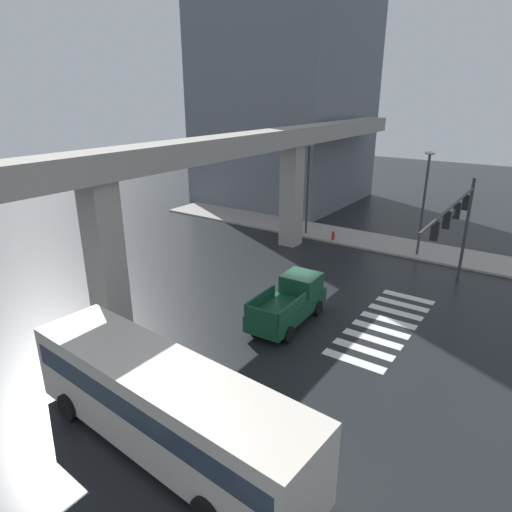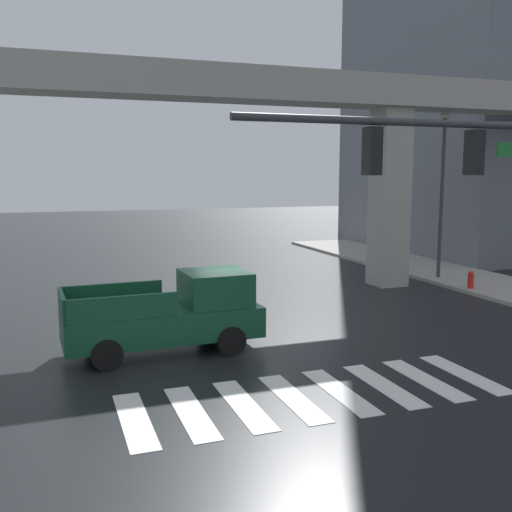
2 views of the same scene
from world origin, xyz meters
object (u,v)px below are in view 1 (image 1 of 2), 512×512
object	(u,v)px
fire_hydrant	(333,236)
traffic_signal_mast	(456,218)
pickup_truck	(290,302)
street_lamp_near_corner	(425,192)
city_bus	(165,402)
street_lamp_mid_block	(308,179)

from	to	relation	value
fire_hydrant	traffic_signal_mast	bearing A→B (deg)	-121.31
pickup_truck	street_lamp_near_corner	distance (m)	13.84
pickup_truck	fire_hydrant	bearing A→B (deg)	16.15
city_bus	traffic_signal_mast	bearing A→B (deg)	-15.70
traffic_signal_mast	street_lamp_near_corner	world-z (taller)	street_lamp_near_corner
pickup_truck	street_lamp_mid_block	size ratio (longest dim) A/B	0.71
traffic_signal_mast	street_lamp_mid_block	bearing A→B (deg)	62.91
traffic_signal_mast	street_lamp_near_corner	bearing A→B (deg)	27.70
pickup_truck	city_bus	world-z (taller)	city_bus
traffic_signal_mast	street_lamp_near_corner	xyz separation A→B (m)	(6.17, 3.24, -0.11)
city_bus	fire_hydrant	world-z (taller)	city_bus
traffic_signal_mast	street_lamp_near_corner	distance (m)	6.97
pickup_truck	street_lamp_mid_block	xyz separation A→B (m)	(13.12, 6.26, 3.57)
street_lamp_near_corner	street_lamp_mid_block	distance (m)	8.83
pickup_truck	fire_hydrant	xyz separation A→B (m)	(12.72, 3.68, -0.56)
city_bus	fire_hydrant	bearing A→B (deg)	12.13
pickup_truck	street_lamp_near_corner	xyz separation A→B (m)	(13.12, -2.57, 3.57)
street_lamp_mid_block	city_bus	bearing A→B (deg)	-162.04
city_bus	traffic_signal_mast	distance (m)	17.53
traffic_signal_mast	fire_hydrant	distance (m)	11.89
city_bus	street_lamp_near_corner	world-z (taller)	street_lamp_near_corner
city_bus	street_lamp_mid_block	bearing A→B (deg)	17.96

